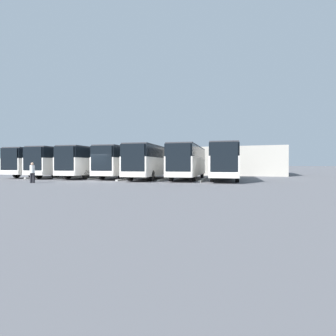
{
  "coord_description": "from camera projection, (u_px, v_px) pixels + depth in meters",
  "views": [
    {
      "loc": [
        -14.72,
        20.11,
        1.52
      ],
      "look_at": [
        -5.42,
        -5.62,
        1.17
      ],
      "focal_mm": 28.0,
      "sensor_mm": 36.0,
      "label": 1
    }
  ],
  "objects": [
    {
      "name": "pedestrian",
      "position": [
        32.0,
        172.0,
        21.66
      ],
      "size": [
        0.5,
        0.5,
        1.7
      ],
      "rotation": [
        0.0,
        0.0,
        3.54
      ],
      "color": "black",
      "rests_on": "ground_plane"
    },
    {
      "name": "bus_3",
      "position": [
        125.0,
        161.0,
        29.73
      ],
      "size": [
        3.67,
        11.49,
        3.42
      ],
      "rotation": [
        0.0,
        0.0,
        0.11
      ],
      "color": "silver",
      "rests_on": "ground_plane"
    },
    {
      "name": "curb_divider_5",
      "position": [
        44.0,
        177.0,
        30.61
      ],
      "size": [
        0.9,
        5.77,
        0.15
      ],
      "primitive_type": "cube",
      "rotation": [
        0.0,
        0.0,
        0.11
      ],
      "color": "#9E9E99",
      "rests_on": "ground_plane"
    },
    {
      "name": "bus_0",
      "position": [
        225.0,
        161.0,
        25.83
      ],
      "size": [
        3.67,
        11.49,
        3.42
      ],
      "rotation": [
        0.0,
        0.0,
        0.11
      ],
      "color": "silver",
      "rests_on": "ground_plane"
    },
    {
      "name": "curb_divider_4",
      "position": [
        71.0,
        177.0,
        29.49
      ],
      "size": [
        0.9,
        5.77,
        0.15
      ],
      "primitive_type": "cube",
      "rotation": [
        0.0,
        0.0,
        0.11
      ],
      "color": "#9E9E99",
      "rests_on": "ground_plane"
    },
    {
      "name": "bus_2",
      "position": [
        152.0,
        161.0,
        27.55
      ],
      "size": [
        3.67,
        11.49,
        3.42
      ],
      "rotation": [
        0.0,
        0.0,
        0.11
      ],
      "color": "silver",
      "rests_on": "ground_plane"
    },
    {
      "name": "bus_6",
      "position": [
        45.0,
        162.0,
        33.22
      ],
      "size": [
        3.67,
        11.49,
        3.42
      ],
      "rotation": [
        0.0,
        0.0,
        0.11
      ],
      "color": "silver",
      "rests_on": "ground_plane"
    },
    {
      "name": "bus_4",
      "position": [
        94.0,
        161.0,
        30.4
      ],
      "size": [
        3.67,
        11.49,
        3.42
      ],
      "rotation": [
        0.0,
        0.0,
        0.11
      ],
      "color": "silver",
      "rests_on": "ground_plane"
    },
    {
      "name": "station_building",
      "position": [
        169.0,
        162.0,
        43.95
      ],
      "size": [
        35.62,
        13.88,
        4.02
      ],
      "color": "#A8A399",
      "rests_on": "ground_plane"
    },
    {
      "name": "bus_5",
      "position": [
        67.0,
        162.0,
        31.52
      ],
      "size": [
        3.67,
        11.49,
        3.42
      ],
      "rotation": [
        0.0,
        0.0,
        0.11
      ],
      "color": "silver",
      "rests_on": "ground_plane"
    },
    {
      "name": "ground_plane",
      "position": [
        91.0,
        181.0,
        23.93
      ],
      "size": [
        600.0,
        600.0,
        0.0
      ],
      "primitive_type": "plane",
      "color": "#5B5B60"
    },
    {
      "name": "curb_divider_0",
      "position": [
        203.0,
        180.0,
        24.92
      ],
      "size": [
        0.9,
        5.77,
        0.15
      ],
      "primitive_type": "cube",
      "rotation": [
        0.0,
        0.0,
        0.11
      ],
      "color": "#9E9E99",
      "rests_on": "ground_plane"
    },
    {
      "name": "curb_divider_1",
      "position": [
        166.0,
        179.0,
        26.16
      ],
      "size": [
        0.9,
        5.77,
        0.15
      ],
      "primitive_type": "cube",
      "rotation": [
        0.0,
        0.0,
        0.11
      ],
      "color": "#9E9E99",
      "rests_on": "ground_plane"
    },
    {
      "name": "curb_divider_2",
      "position": [
        128.0,
        179.0,
        26.64
      ],
      "size": [
        0.9,
        5.77,
        0.15
      ],
      "primitive_type": "cube",
      "rotation": [
        0.0,
        0.0,
        0.11
      ],
      "color": "#9E9E99",
      "rests_on": "ground_plane"
    },
    {
      "name": "bus_1",
      "position": [
        188.0,
        161.0,
        27.06
      ],
      "size": [
        3.67,
        11.49,
        3.42
      ],
      "rotation": [
        0.0,
        0.0,
        0.11
      ],
      "color": "silver",
      "rests_on": "ground_plane"
    },
    {
      "name": "curb_divider_3",
      "position": [
        102.0,
        178.0,
        28.82
      ],
      "size": [
        0.9,
        5.77,
        0.15
      ],
      "primitive_type": "cube",
      "rotation": [
        0.0,
        0.0,
        0.11
      ],
      "color": "#9E9E99",
      "rests_on": "ground_plane"
    }
  ]
}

